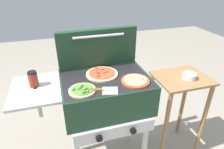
# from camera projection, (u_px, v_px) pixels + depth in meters

# --- Properties ---
(grill) EXTENTS (0.96, 0.53, 0.90)m
(grill) POSITION_uv_depth(u_px,v_px,m) (104.00, 95.00, 1.47)
(grill) COLOR #193823
(grill) RESTS_ON ground_plane
(grill_lid_open) EXTENTS (0.63, 0.09, 0.30)m
(grill_lid_open) POSITION_uv_depth(u_px,v_px,m) (98.00, 48.00, 1.52)
(grill_lid_open) COLOR #193823
(grill_lid_open) RESTS_ON grill
(pizza_pepperoni) EXTENTS (0.24, 0.24, 0.03)m
(pizza_pepperoni) POSITION_uv_depth(u_px,v_px,m) (102.00, 74.00, 1.45)
(pizza_pepperoni) COLOR beige
(pizza_pepperoni) RESTS_ON grill
(pizza_cheese) EXTENTS (0.20, 0.20, 0.04)m
(pizza_cheese) POSITION_uv_depth(u_px,v_px,m) (135.00, 80.00, 1.36)
(pizza_cheese) COLOR #C64723
(pizza_cheese) RESTS_ON grill
(pizza_veggie) EXTENTS (0.18, 0.18, 0.04)m
(pizza_veggie) POSITION_uv_depth(u_px,v_px,m) (82.00, 90.00, 1.25)
(pizza_veggie) COLOR #E0C17F
(pizza_veggie) RESTS_ON grill
(sauce_jar) EXTENTS (0.06, 0.06, 0.11)m
(sauce_jar) POSITION_uv_depth(u_px,v_px,m) (33.00, 79.00, 1.29)
(sauce_jar) COLOR maroon
(sauce_jar) RESTS_ON grill
(spatula) EXTENTS (0.27, 0.12, 0.02)m
(spatula) POSITION_uv_depth(u_px,v_px,m) (98.00, 91.00, 1.25)
(spatula) COLOR #B7BABF
(spatula) RESTS_ON grill
(prep_table) EXTENTS (0.44, 0.36, 0.80)m
(prep_table) POSITION_uv_depth(u_px,v_px,m) (178.00, 100.00, 1.73)
(prep_table) COLOR olive
(prep_table) RESTS_ON ground_plane
(topping_bowl_near) EXTENTS (0.11, 0.11, 0.04)m
(topping_bowl_near) POSITION_uv_depth(u_px,v_px,m) (189.00, 76.00, 1.59)
(topping_bowl_near) COLOR silver
(topping_bowl_near) RESTS_ON prep_table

